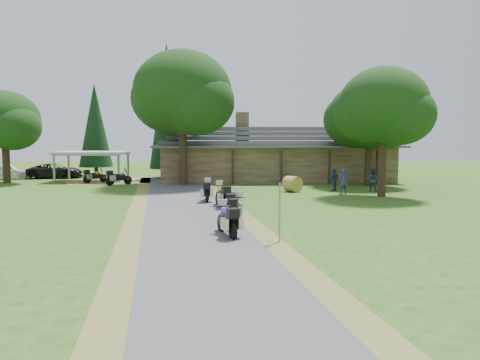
{
  "coord_description": "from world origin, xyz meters",
  "views": [
    {
      "loc": [
        1.19,
        -18.84,
        3.71
      ],
      "look_at": [
        2.07,
        5.3,
        1.6
      ],
      "focal_mm": 35.0,
      "sensor_mm": 36.0,
      "label": 1
    }
  ],
  "objects_px": {
    "lodge": "(275,153)",
    "motorcycle_carport_b": "(119,177)",
    "motorcycle_row_a": "(227,219)",
    "car_white_sedan": "(8,169)",
    "motorcycle_row_c": "(235,203)",
    "motorcycle_row_e": "(207,190)",
    "car_dark_suv": "(55,167)",
    "motorcycle_row_d": "(222,195)",
    "motorcycle_carport_a": "(95,175)",
    "carport": "(93,166)",
    "hay_bale": "(292,184)",
    "motorcycle_row_b": "(237,208)"
  },
  "relations": [
    {
      "from": "lodge",
      "to": "motorcycle_carport_b",
      "type": "height_order",
      "value": "lodge"
    },
    {
      "from": "lodge",
      "to": "motorcycle_row_a",
      "type": "distance_m",
      "value": 25.56
    },
    {
      "from": "car_white_sedan",
      "to": "motorcycle_row_c",
      "type": "bearing_deg",
      "value": -151.87
    },
    {
      "from": "motorcycle_row_a",
      "to": "motorcycle_row_c",
      "type": "distance_m",
      "value": 4.19
    },
    {
      "from": "motorcycle_row_c",
      "to": "motorcycle_carport_b",
      "type": "bearing_deg",
      "value": 42.89
    },
    {
      "from": "motorcycle_row_a",
      "to": "motorcycle_row_e",
      "type": "relative_size",
      "value": 0.99
    },
    {
      "from": "car_dark_suv",
      "to": "motorcycle_carport_b",
      "type": "relative_size",
      "value": 2.75
    },
    {
      "from": "motorcycle_row_d",
      "to": "car_dark_suv",
      "type": "bearing_deg",
      "value": 22.86
    },
    {
      "from": "motorcycle_row_c",
      "to": "motorcycle_carport_b",
      "type": "xyz_separation_m",
      "value": [
        -9.01,
        16.19,
        -0.01
      ]
    },
    {
      "from": "motorcycle_row_c",
      "to": "motorcycle_row_e",
      "type": "distance_m",
      "value": 6.13
    },
    {
      "from": "motorcycle_row_d",
      "to": "motorcycle_carport_a",
      "type": "bearing_deg",
      "value": 20.27
    },
    {
      "from": "carport",
      "to": "hay_bale",
      "type": "distance_m",
      "value": 18.78
    },
    {
      "from": "carport",
      "to": "motorcycle_carport_b",
      "type": "height_order",
      "value": "carport"
    },
    {
      "from": "motorcycle_row_e",
      "to": "car_dark_suv",
      "type": "bearing_deg",
      "value": 41.43
    },
    {
      "from": "motorcycle_carport_a",
      "to": "motorcycle_carport_b",
      "type": "distance_m",
      "value": 3.1
    },
    {
      "from": "motorcycle_carport_a",
      "to": "car_dark_suv",
      "type": "bearing_deg",
      "value": 94.68
    },
    {
      "from": "carport",
      "to": "motorcycle_carport_b",
      "type": "relative_size",
      "value": 3.05
    },
    {
      "from": "motorcycle_row_c",
      "to": "hay_bale",
      "type": "bearing_deg",
      "value": -8.15
    },
    {
      "from": "lodge",
      "to": "motorcycle_row_b",
      "type": "height_order",
      "value": "lodge"
    },
    {
      "from": "motorcycle_row_b",
      "to": "motorcycle_row_c",
      "type": "distance_m",
      "value": 1.26
    },
    {
      "from": "lodge",
      "to": "car_dark_suv",
      "type": "bearing_deg",
      "value": 173.79
    },
    {
      "from": "motorcycle_row_a",
      "to": "motorcycle_carport_a",
      "type": "height_order",
      "value": "motorcycle_row_a"
    },
    {
      "from": "motorcycle_row_c",
      "to": "motorcycle_row_d",
      "type": "bearing_deg",
      "value": 23.94
    },
    {
      "from": "motorcycle_row_b",
      "to": "motorcycle_carport_b",
      "type": "distance_m",
      "value": 19.66
    },
    {
      "from": "motorcycle_row_d",
      "to": "motorcycle_row_a",
      "type": "bearing_deg",
      "value": 165.35
    },
    {
      "from": "carport",
      "to": "motorcycle_row_e",
      "type": "bearing_deg",
      "value": -50.68
    },
    {
      "from": "motorcycle_row_d",
      "to": "hay_bale",
      "type": "relative_size",
      "value": 1.84
    },
    {
      "from": "car_white_sedan",
      "to": "motorcycle_row_b",
      "type": "height_order",
      "value": "car_white_sedan"
    },
    {
      "from": "motorcycle_row_a",
      "to": "carport",
      "type": "bearing_deg",
      "value": 9.28
    },
    {
      "from": "motorcycle_row_b",
      "to": "motorcycle_row_e",
      "type": "xyz_separation_m",
      "value": [
        -1.54,
        7.21,
        0.02
      ]
    },
    {
      "from": "carport",
      "to": "car_dark_suv",
      "type": "height_order",
      "value": "carport"
    },
    {
      "from": "motorcycle_row_a",
      "to": "car_dark_suv",
      "type": "bearing_deg",
      "value": 13.89
    },
    {
      "from": "motorcycle_row_a",
      "to": "hay_bale",
      "type": "bearing_deg",
      "value": -34.37
    },
    {
      "from": "car_white_sedan",
      "to": "motorcycle_row_a",
      "type": "distance_m",
      "value": 33.21
    },
    {
      "from": "motorcycle_row_a",
      "to": "motorcycle_row_b",
      "type": "relative_size",
      "value": 1.02
    },
    {
      "from": "carport",
      "to": "car_white_sedan",
      "type": "bearing_deg",
      "value": 166.08
    },
    {
      "from": "motorcycle_row_c",
      "to": "hay_bale",
      "type": "xyz_separation_m",
      "value": [
        4.35,
        10.81,
        -0.14
      ]
    },
    {
      "from": "motorcycle_row_b",
      "to": "car_white_sedan",
      "type": "bearing_deg",
      "value": 53.2
    },
    {
      "from": "car_dark_suv",
      "to": "car_white_sedan",
      "type": "bearing_deg",
      "value": 95.67
    },
    {
      "from": "carport",
      "to": "motorcycle_carport_b",
      "type": "xyz_separation_m",
      "value": [
        3.09,
        -3.62,
        -0.64
      ]
    },
    {
      "from": "motorcycle_row_c",
      "to": "carport",
      "type": "bearing_deg",
      "value": 45.21
    },
    {
      "from": "motorcycle_row_d",
      "to": "lodge",
      "type": "bearing_deg",
      "value": -31.6
    },
    {
      "from": "motorcycle_row_b",
      "to": "motorcycle_row_e",
      "type": "bearing_deg",
      "value": 23.96
    },
    {
      "from": "motorcycle_row_a",
      "to": "motorcycle_row_d",
      "type": "relative_size",
      "value": 0.95
    },
    {
      "from": "car_dark_suv",
      "to": "motorcycle_row_c",
      "type": "relative_size",
      "value": 2.73
    },
    {
      "from": "car_white_sedan",
      "to": "motorcycle_row_d",
      "type": "relative_size",
      "value": 2.66
    },
    {
      "from": "motorcycle_row_c",
      "to": "motorcycle_row_e",
      "type": "height_order",
      "value": "motorcycle_row_c"
    },
    {
      "from": "lodge",
      "to": "car_white_sedan",
      "type": "xyz_separation_m",
      "value": [
        -24.83,
        1.33,
        -1.55
      ]
    },
    {
      "from": "motorcycle_row_e",
      "to": "carport",
      "type": "bearing_deg",
      "value": 37.63
    },
    {
      "from": "lodge",
      "to": "motorcycle_row_e",
      "type": "bearing_deg",
      "value": -111.03
    }
  ]
}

